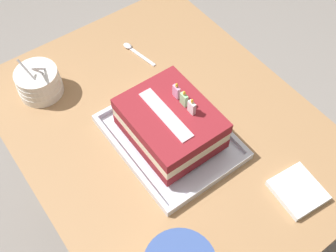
{
  "coord_description": "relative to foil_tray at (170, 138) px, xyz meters",
  "views": [
    {
      "loc": [
        0.52,
        -0.37,
        1.62
      ],
      "look_at": [
        0.02,
        -0.01,
        0.74
      ],
      "focal_mm": 43.83,
      "sensor_mm": 36.0,
      "label": 1
    }
  ],
  "objects": [
    {
      "name": "ground_plane",
      "position": [
        -0.04,
        0.02,
        -0.72
      ],
      "size": [
        8.0,
        8.0,
        0.0
      ],
      "primitive_type": "plane",
      "color": "gray"
    },
    {
      "name": "dining_table",
      "position": [
        -0.04,
        0.02,
        -0.12
      ],
      "size": [
        0.96,
        0.75,
        0.71
      ],
      "color": "#9E754C",
      "rests_on": "ground_plane"
    },
    {
      "name": "foil_tray",
      "position": [
        0.0,
        0.0,
        0.0
      ],
      "size": [
        0.34,
        0.27,
        0.02
      ],
      "color": "silver",
      "rests_on": "dining_table"
    },
    {
      "name": "birthday_cake",
      "position": [
        0.0,
        0.0,
        0.07
      ],
      "size": [
        0.24,
        0.19,
        0.14
      ],
      "color": "maroon",
      "rests_on": "foil_tray"
    },
    {
      "name": "bowl_stack",
      "position": [
        -0.35,
        -0.2,
        0.03
      ],
      "size": [
        0.12,
        0.12,
        0.13
      ],
      "color": "white",
      "rests_on": "dining_table"
    },
    {
      "name": "serving_spoon_near_tray",
      "position": [
        -0.33,
        0.1,
        -0.0
      ],
      "size": [
        0.13,
        0.04,
        0.01
      ],
      "color": "silver",
      "rests_on": "dining_table"
    },
    {
      "name": "napkin_pile",
      "position": [
        0.31,
        0.16,
        0.0
      ],
      "size": [
        0.12,
        0.12,
        0.02
      ],
      "color": "white",
      "rests_on": "dining_table"
    }
  ]
}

